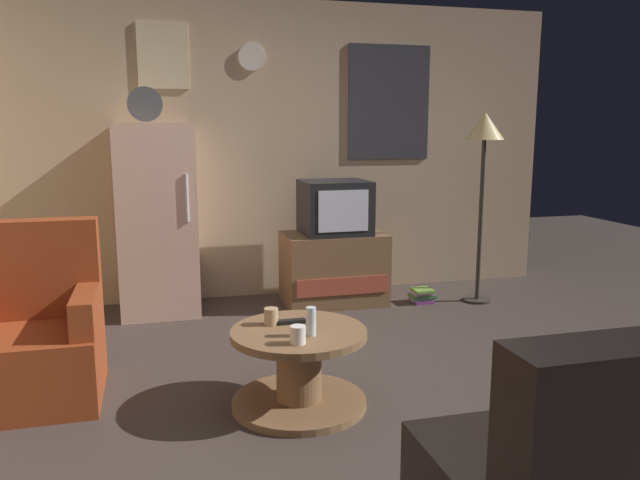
{
  "coord_description": "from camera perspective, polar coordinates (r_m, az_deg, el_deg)",
  "views": [
    {
      "loc": [
        -0.97,
        -2.95,
        1.47
      ],
      "look_at": [
        0.06,
        0.9,
        0.75
      ],
      "focal_mm": 35.03,
      "sensor_mm": 36.0,
      "label": 1
    }
  ],
  "objects": [
    {
      "name": "ground_plane",
      "position": [
        3.43,
        3.02,
        -15.14
      ],
      "size": [
        12.0,
        12.0,
        0.0
      ],
      "primitive_type": "plane",
      "color": "#3D332D"
    },
    {
      "name": "wall_with_art",
      "position": [
        5.49,
        -4.74,
        8.15
      ],
      "size": [
        5.2,
        0.12,
        2.53
      ],
      "color": "tan",
      "rests_on": "ground_plane"
    },
    {
      "name": "fridge",
      "position": [
        5.09,
        -14.65,
        1.85
      ],
      "size": [
        0.6,
        0.62,
        1.77
      ],
      "color": "beige",
      "rests_on": "ground_plane"
    },
    {
      "name": "tv_stand",
      "position": [
        5.26,
        1.26,
        -2.61
      ],
      "size": [
        0.84,
        0.53,
        0.6
      ],
      "color": "brown",
      "rests_on": "ground_plane"
    },
    {
      "name": "crt_tv",
      "position": [
        5.17,
        1.35,
        3.02
      ],
      "size": [
        0.54,
        0.51,
        0.44
      ],
      "color": "black",
      "rests_on": "tv_stand"
    },
    {
      "name": "standing_lamp",
      "position": [
        5.35,
        14.77,
        8.73
      ],
      "size": [
        0.32,
        0.32,
        1.59
      ],
      "color": "#332D28",
      "rests_on": "ground_plane"
    },
    {
      "name": "coffee_table",
      "position": [
        3.38,
        -1.94,
        -11.61
      ],
      "size": [
        0.72,
        0.72,
        0.43
      ],
      "color": "brown",
      "rests_on": "ground_plane"
    },
    {
      "name": "wine_glass",
      "position": [
        3.18,
        -0.81,
        -7.48
      ],
      "size": [
        0.05,
        0.05,
        0.15
      ],
      "primitive_type": "cylinder",
      "color": "silver",
      "rests_on": "coffee_table"
    },
    {
      "name": "mug_ceramic_white",
      "position": [
        3.09,
        -2.03,
        -8.65
      ],
      "size": [
        0.08,
        0.08,
        0.09
      ],
      "primitive_type": "cylinder",
      "color": "silver",
      "rests_on": "coffee_table"
    },
    {
      "name": "mug_ceramic_tan",
      "position": [
        3.38,
        -4.49,
        -6.97
      ],
      "size": [
        0.08,
        0.08,
        0.09
      ],
      "primitive_type": "cylinder",
      "color": "tan",
      "rests_on": "coffee_table"
    },
    {
      "name": "remote_control",
      "position": [
        3.4,
        -2.61,
        -7.46
      ],
      "size": [
        0.15,
        0.05,
        0.02
      ],
      "primitive_type": "cube",
      "rotation": [
        0.0,
        0.0,
        -0.01
      ],
      "color": "black",
      "rests_on": "coffee_table"
    },
    {
      "name": "armchair",
      "position": [
        3.79,
        -24.57,
        -8.09
      ],
      "size": [
        0.68,
        0.68,
        0.96
      ],
      "color": "maroon",
      "rests_on": "ground_plane"
    },
    {
      "name": "book_stack",
      "position": [
        5.38,
        9.32,
        -5.03
      ],
      "size": [
        0.21,
        0.17,
        0.12
      ],
      "color": "#7F3A86",
      "rests_on": "ground_plane"
    }
  ]
}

